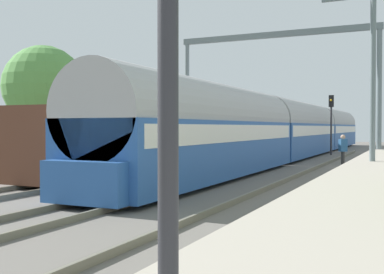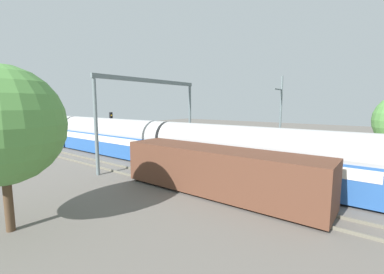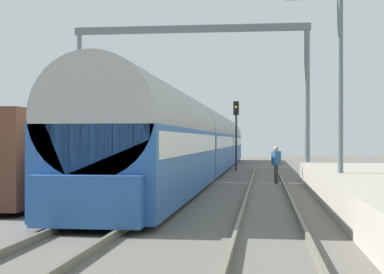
{
  "view_description": "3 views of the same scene",
  "coord_description": "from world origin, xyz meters",
  "px_view_note": "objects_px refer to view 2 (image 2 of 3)",
  "views": [
    {
      "loc": [
        7.59,
        -12.13,
        2.13
      ],
      "look_at": [
        0.0,
        4.24,
        1.75
      ],
      "focal_mm": 44.74,
      "sensor_mm": 36.0,
      "label": 1
    },
    {
      "loc": [
        -17.03,
        -1.8,
        5.56
      ],
      "look_at": [
        -0.92,
        10.6,
        2.94
      ],
      "focal_mm": 24.14,
      "sensor_mm": 36.0,
      "label": 2
    },
    {
      "loc": [
        3.72,
        -14.87,
        2.0
      ],
      "look_at": [
        0.0,
        16.8,
        2.16
      ],
      "focal_mm": 57.32,
      "sensor_mm": 36.0,
      "label": 3
    }
  ],
  "objects_px": {
    "railway_signal_far": "(111,125)",
    "catenary_gantry": "(151,103)",
    "person_crossing": "(200,148)",
    "passenger_train": "(113,137)",
    "freight_car": "(217,171)"
  },
  "relations": [
    {
      "from": "railway_signal_far",
      "to": "catenary_gantry",
      "type": "distance_m",
      "value": 9.72
    },
    {
      "from": "person_crossing",
      "to": "railway_signal_far",
      "type": "height_order",
      "value": "railway_signal_far"
    },
    {
      "from": "catenary_gantry",
      "to": "passenger_train",
      "type": "bearing_deg",
      "value": 90.0
    },
    {
      "from": "freight_car",
      "to": "person_crossing",
      "type": "xyz_separation_m",
      "value": [
        8.15,
        7.22,
        -0.44
      ]
    },
    {
      "from": "person_crossing",
      "to": "railway_signal_far",
      "type": "relative_size",
      "value": 0.38
    },
    {
      "from": "railway_signal_far",
      "to": "freight_car",
      "type": "bearing_deg",
      "value": -107.02
    },
    {
      "from": "passenger_train",
      "to": "catenary_gantry",
      "type": "height_order",
      "value": "catenary_gantry"
    },
    {
      "from": "passenger_train",
      "to": "freight_car",
      "type": "distance_m",
      "value": 16.31
    },
    {
      "from": "passenger_train",
      "to": "railway_signal_far",
      "type": "relative_size",
      "value": 10.82
    },
    {
      "from": "person_crossing",
      "to": "catenary_gantry",
      "type": "relative_size",
      "value": 0.14
    },
    {
      "from": "passenger_train",
      "to": "person_crossing",
      "type": "distance_m",
      "value": 9.68
    },
    {
      "from": "passenger_train",
      "to": "person_crossing",
      "type": "xyz_separation_m",
      "value": [
        4.29,
        -8.62,
        -0.94
      ]
    },
    {
      "from": "catenary_gantry",
      "to": "railway_signal_far",
      "type": "bearing_deg",
      "value": 78.16
    },
    {
      "from": "passenger_train",
      "to": "catenary_gantry",
      "type": "distance_m",
      "value": 7.1
    },
    {
      "from": "railway_signal_far",
      "to": "catenary_gantry",
      "type": "xyz_separation_m",
      "value": [
        -1.92,
        -9.15,
        2.66
      ]
    }
  ]
}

